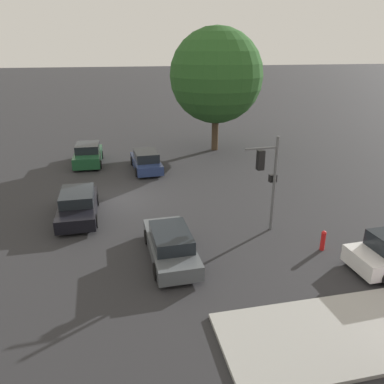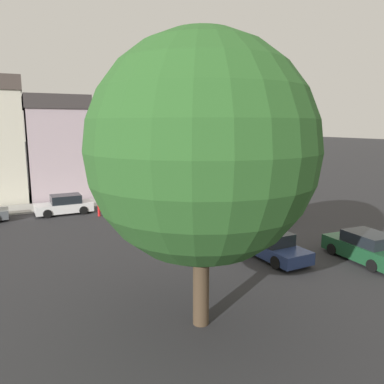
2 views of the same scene
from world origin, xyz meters
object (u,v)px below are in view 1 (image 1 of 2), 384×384
(traffic_signal, at_px, (267,171))
(fire_hydrant, at_px, (323,240))
(street_tree, at_px, (216,76))
(crossing_car_2, at_px, (78,205))
(crossing_car_0, at_px, (171,244))
(crossing_car_3, at_px, (146,161))
(crossing_car_1, at_px, (88,155))

(traffic_signal, height_order, fire_hydrant, traffic_signal)
(street_tree, relative_size, crossing_car_2, 2.14)
(crossing_car_0, height_order, crossing_car_3, crossing_car_3)
(street_tree, bearing_deg, traffic_signal, -6.58)
(street_tree, distance_m, traffic_signal, 15.51)
(crossing_car_0, xyz_separation_m, crossing_car_3, (-12.28, 0.21, 0.03))
(crossing_car_1, height_order, crossing_car_3, crossing_car_1)
(crossing_car_1, bearing_deg, crossing_car_0, 16.96)
(street_tree, bearing_deg, crossing_car_2, -42.39)
(fire_hydrant, bearing_deg, traffic_signal, -142.53)
(crossing_car_1, height_order, fire_hydrant, crossing_car_1)
(crossing_car_0, bearing_deg, street_tree, -22.76)
(traffic_signal, xyz_separation_m, crossing_car_3, (-10.66, -4.60, -2.34))
(crossing_car_1, bearing_deg, crossing_car_3, 61.22)
(traffic_signal, bearing_deg, crossing_car_3, 20.49)
(crossing_car_0, xyz_separation_m, crossing_car_1, (-14.74, -3.92, 0.07))
(crossing_car_0, height_order, crossing_car_1, crossing_car_1)
(traffic_signal, distance_m, crossing_car_1, 15.93)
(crossing_car_0, xyz_separation_m, fire_hydrant, (0.74, 6.61, -0.15))
(crossing_car_2, relative_size, crossing_car_3, 1.03)
(fire_hydrant, bearing_deg, crossing_car_3, -153.80)
(crossing_car_0, relative_size, fire_hydrant, 5.05)
(street_tree, height_order, fire_hydrant, street_tree)
(street_tree, relative_size, crossing_car_1, 2.30)
(crossing_car_0, bearing_deg, traffic_signal, -72.78)
(crossing_car_1, distance_m, crossing_car_2, 9.65)
(crossing_car_3, bearing_deg, crossing_car_0, 176.19)
(crossing_car_2, xyz_separation_m, crossing_car_3, (-7.18, 4.27, 0.01))
(traffic_signal, height_order, crossing_car_1, traffic_signal)
(traffic_signal, relative_size, crossing_car_2, 1.00)
(traffic_signal, bearing_deg, street_tree, -9.42)
(crossing_car_3, bearing_deg, crossing_car_1, 56.32)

